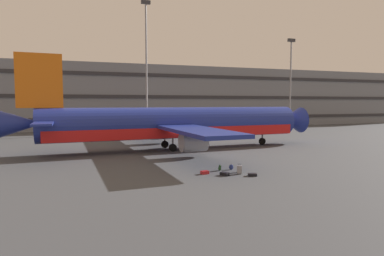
{
  "coord_description": "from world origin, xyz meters",
  "views": [
    {
      "loc": [
        -11.07,
        -37.15,
        5.67
      ],
      "look_at": [
        0.31,
        -4.24,
        3.0
      ],
      "focal_mm": 30.55,
      "sensor_mm": 36.0,
      "label": 1
    }
  ],
  "objects_px": {
    "suitcase_large": "(205,172)",
    "suitcase_silver": "(239,170)",
    "suitcase_scuffed": "(225,174)",
    "backpack_navy": "(239,169)",
    "airliner": "(175,124)",
    "backpack_black": "(231,167)",
    "backpack_red": "(220,168)",
    "suitcase_laid_flat": "(252,175)"
  },
  "relations": [
    {
      "from": "suitcase_laid_flat",
      "to": "backpack_red",
      "type": "relative_size",
      "value": 1.44
    },
    {
      "from": "airliner",
      "to": "suitcase_silver",
      "type": "distance_m",
      "value": 15.42
    },
    {
      "from": "backpack_red",
      "to": "backpack_black",
      "type": "height_order",
      "value": "backpack_red"
    },
    {
      "from": "suitcase_large",
      "to": "suitcase_scuffed",
      "type": "relative_size",
      "value": 0.86
    },
    {
      "from": "suitcase_laid_flat",
      "to": "backpack_red",
      "type": "xyz_separation_m",
      "value": [
        -1.57,
        2.72,
        0.13
      ]
    },
    {
      "from": "suitcase_scuffed",
      "to": "backpack_black",
      "type": "distance_m",
      "value": 2.4
    },
    {
      "from": "suitcase_scuffed",
      "to": "suitcase_laid_flat",
      "type": "xyz_separation_m",
      "value": [
        1.96,
        -0.88,
        -0.02
      ]
    },
    {
      "from": "backpack_red",
      "to": "backpack_navy",
      "type": "xyz_separation_m",
      "value": [
        1.27,
        -1.1,
        -0.02
      ]
    },
    {
      "from": "backpack_red",
      "to": "backpack_black",
      "type": "xyz_separation_m",
      "value": [
        1.1,
        0.05,
        -0.03
      ]
    },
    {
      "from": "suitcase_large",
      "to": "backpack_navy",
      "type": "xyz_separation_m",
      "value": [
        2.94,
        -0.29,
        0.09
      ]
    },
    {
      "from": "airliner",
      "to": "suitcase_laid_flat",
      "type": "height_order",
      "value": "airliner"
    },
    {
      "from": "suitcase_large",
      "to": "backpack_black",
      "type": "relative_size",
      "value": 1.42
    },
    {
      "from": "suitcase_laid_flat",
      "to": "backpack_black",
      "type": "relative_size",
      "value": 1.63
    },
    {
      "from": "airliner",
      "to": "suitcase_laid_flat",
      "type": "xyz_separation_m",
      "value": [
        1.55,
        -16.12,
        -2.97
      ]
    },
    {
      "from": "suitcase_large",
      "to": "backpack_navy",
      "type": "bearing_deg",
      "value": -5.66
    },
    {
      "from": "suitcase_laid_flat",
      "to": "backpack_black",
      "type": "height_order",
      "value": "backpack_black"
    },
    {
      "from": "suitcase_silver",
      "to": "suitcase_laid_flat",
      "type": "xyz_separation_m",
      "value": [
        0.63,
        -0.97,
        -0.26
      ]
    },
    {
      "from": "airliner",
      "to": "backpack_black",
      "type": "distance_m",
      "value": 13.71
    },
    {
      "from": "suitcase_laid_flat",
      "to": "backpack_black",
      "type": "xyz_separation_m",
      "value": [
        -0.47,
        2.76,
        0.1
      ]
    },
    {
      "from": "suitcase_large",
      "to": "suitcase_silver",
      "type": "distance_m",
      "value": 2.78
    },
    {
      "from": "backpack_red",
      "to": "airliner",
      "type": "bearing_deg",
      "value": 89.92
    },
    {
      "from": "airliner",
      "to": "suitcase_silver",
      "type": "bearing_deg",
      "value": -86.52
    },
    {
      "from": "suitcase_large",
      "to": "suitcase_silver",
      "type": "xyz_separation_m",
      "value": [
        2.61,
        -0.94,
        0.24
      ]
    },
    {
      "from": "suitcase_silver",
      "to": "backpack_red",
      "type": "bearing_deg",
      "value": 118.38
    },
    {
      "from": "suitcase_large",
      "to": "airliner",
      "type": "bearing_deg",
      "value": 83.25
    },
    {
      "from": "airliner",
      "to": "suitcase_scuffed",
      "type": "bearing_deg",
      "value": -91.54
    },
    {
      "from": "suitcase_laid_flat",
      "to": "suitcase_scuffed",
      "type": "bearing_deg",
      "value": 155.83
    },
    {
      "from": "airliner",
      "to": "backpack_black",
      "type": "xyz_separation_m",
      "value": [
        1.08,
        -13.36,
        -2.86
      ]
    },
    {
      "from": "suitcase_large",
      "to": "suitcase_scuffed",
      "type": "distance_m",
      "value": 1.64
    },
    {
      "from": "suitcase_laid_flat",
      "to": "backpack_navy",
      "type": "bearing_deg",
      "value": 100.39
    },
    {
      "from": "suitcase_silver",
      "to": "backpack_red",
      "type": "xyz_separation_m",
      "value": [
        -0.94,
        1.74,
        -0.13
      ]
    },
    {
      "from": "backpack_navy",
      "to": "backpack_red",
      "type": "bearing_deg",
      "value": 139.21
    },
    {
      "from": "backpack_black",
      "to": "suitcase_silver",
      "type": "bearing_deg",
      "value": -95.01
    },
    {
      "from": "suitcase_scuffed",
      "to": "suitcase_silver",
      "type": "bearing_deg",
      "value": 4.05
    },
    {
      "from": "backpack_red",
      "to": "suitcase_silver",
      "type": "bearing_deg",
      "value": -61.62
    },
    {
      "from": "backpack_navy",
      "to": "airliner",
      "type": "bearing_deg",
      "value": 94.94
    },
    {
      "from": "suitcase_silver",
      "to": "backpack_black",
      "type": "xyz_separation_m",
      "value": [
        0.16,
        1.79,
        -0.16
      ]
    },
    {
      "from": "suitcase_silver",
      "to": "backpack_black",
      "type": "relative_size",
      "value": 1.7
    },
    {
      "from": "backpack_red",
      "to": "backpack_black",
      "type": "bearing_deg",
      "value": 2.41
    },
    {
      "from": "suitcase_large",
      "to": "suitcase_silver",
      "type": "height_order",
      "value": "suitcase_silver"
    },
    {
      "from": "suitcase_scuffed",
      "to": "backpack_navy",
      "type": "xyz_separation_m",
      "value": [
        1.66,
        0.74,
        0.1
      ]
    },
    {
      "from": "suitcase_silver",
      "to": "suitcase_laid_flat",
      "type": "height_order",
      "value": "suitcase_silver"
    }
  ]
}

